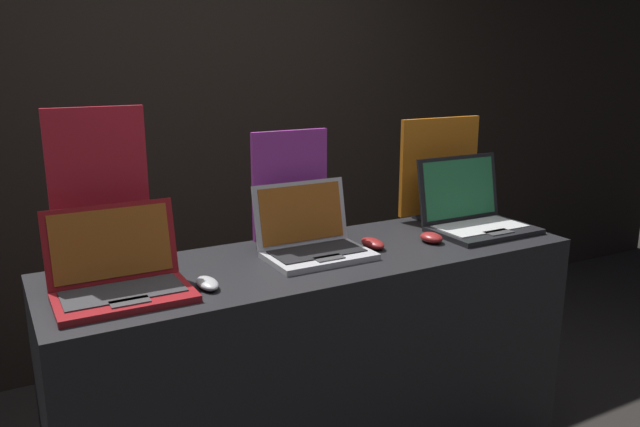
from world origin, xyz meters
name	(u,v)px	position (x,y,z in m)	size (l,w,h in m)	color
wall_back	(186,103)	(0.00, 1.77, 1.40)	(8.00, 0.05, 2.80)	black
display_counter	(320,383)	(0.00, 0.28, 0.49)	(1.84, 0.56, 0.97)	black
laptop_front	(119,275)	(-0.68, 0.24, 1.03)	(0.38, 0.28, 0.25)	maroon
mouse_front	(207,283)	(-0.44, 0.17, 0.99)	(0.06, 0.12, 0.03)	#B2B2B7
promo_stand_front	(100,196)	(-0.68, 0.45, 1.23)	(0.29, 0.07, 0.52)	black
laptop_middle	(312,239)	(-0.02, 0.31, 1.03)	(0.35, 0.28, 0.24)	#B7B7BC
mouse_middle	(373,243)	(0.21, 0.27, 0.99)	(0.06, 0.12, 0.03)	maroon
promo_stand_middle	(290,190)	(-0.02, 0.47, 1.17)	(0.29, 0.07, 0.41)	black
laptop_back	(474,213)	(0.70, 0.29, 1.04)	(0.39, 0.32, 0.28)	black
mouse_back	(431,238)	(0.44, 0.22, 0.99)	(0.07, 0.10, 0.04)	maroon
promo_stand_back	(439,171)	(0.70, 0.51, 1.18)	(0.39, 0.07, 0.42)	black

